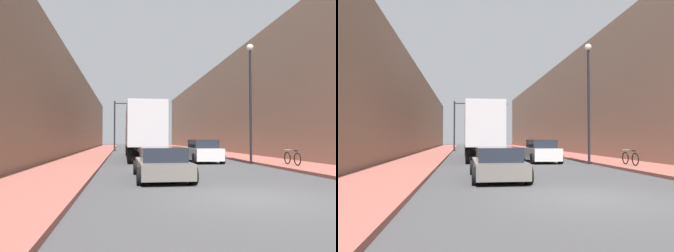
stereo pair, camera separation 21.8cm
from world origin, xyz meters
The scene contains 11 objects.
ground_plane centered at (0.00, 0.00, 0.00)m, with size 200.00×200.00×0.00m, color #424244.
sidewalk_right centered at (6.52, 30.00, 0.07)m, with size 3.50×80.00×0.15m.
sidewalk_left centered at (-6.52, 30.00, 0.07)m, with size 3.50×80.00×0.15m.
building_right centered at (11.27, 30.00, 5.48)m, with size 6.00×80.00×10.96m.
building_left centered at (-11.27, 30.00, 4.64)m, with size 6.00×80.00×9.29m.
semi_truck centered at (-1.98, 18.55, 2.37)m, with size 2.56×13.96×4.14m.
sedan_car centered at (-1.99, 4.58, 0.62)m, with size 2.15×4.79×1.29m.
suv_car centered at (1.95, 13.64, 0.75)m, with size 2.07×4.73×1.56m.
traffic_signal_gantry centered at (-2.92, 35.20, 4.62)m, with size 7.22×0.35×6.64m.
street_lamp centered at (4.63, 11.47, 4.90)m, with size 0.44×0.44×7.79m.
parked_bicycle centered at (5.94, 8.72, 0.53)m, with size 0.44×1.83×0.86m.
Camera 1 is at (-3.56, -8.66, 1.63)m, focal length 35.00 mm.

